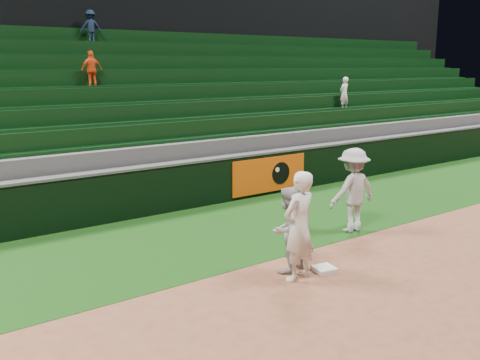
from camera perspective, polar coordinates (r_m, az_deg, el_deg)
name	(u,v)px	position (r m, az deg, el deg)	size (l,w,h in m)	color
ground	(316,271)	(9.94, 8.12, -9.61)	(70.00, 70.00, 0.00)	brown
foul_grass	(223,231)	(12.12, -1.85, -5.41)	(36.00, 4.20, 0.01)	black
upper_deck	(25,7)	(24.97, -21.91, 16.71)	(40.00, 12.00, 12.00)	black
first_base	(324,269)	(9.94, 8.98, -9.38)	(0.37, 0.37, 0.08)	white
first_baseman	(299,226)	(9.24, 6.30, -4.93)	(0.70, 0.46, 1.93)	silver
baserunner	(287,230)	(9.63, 5.08, -5.31)	(0.76, 0.59, 1.56)	#9C9FA6
base_coach	(353,190)	(12.11, 11.94, -1.07)	(1.21, 0.70, 1.88)	#A6A9B4
field_wall	(175,186)	(13.78, -6.95, -0.63)	(36.00, 0.45, 1.25)	black
stadium_seating	(113,130)	(16.94, -13.43, 5.19)	(36.00, 5.95, 5.42)	#3D3D40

